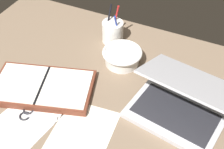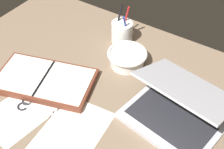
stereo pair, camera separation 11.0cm
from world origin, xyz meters
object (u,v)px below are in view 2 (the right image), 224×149
(laptop, at_px, (176,110))
(pen_cup, at_px, (122,32))
(bowl, at_px, (127,57))
(planner, at_px, (45,80))
(scissors, at_px, (29,105))

(laptop, xyz_separation_m, pen_cup, (-0.37, 0.26, 0.00))
(bowl, xyz_separation_m, planner, (-0.20, -0.26, -0.02))
(bowl, distance_m, pen_cup, 0.15)
(bowl, distance_m, planner, 0.33)
(bowl, bearing_deg, scissors, -115.05)
(bowl, xyz_separation_m, scissors, (-0.17, -0.37, -0.03))
(bowl, relative_size, pen_cup, 0.96)
(planner, bearing_deg, scissors, -93.70)
(pen_cup, xyz_separation_m, planner, (-0.11, -0.37, -0.03))
(planner, bearing_deg, bowl, 34.91)
(bowl, bearing_deg, planner, -128.09)
(planner, xyz_separation_m, scissors, (0.03, -0.12, -0.01))
(bowl, xyz_separation_m, pen_cup, (-0.09, 0.11, 0.01))
(laptop, xyz_separation_m, bowl, (-0.27, 0.15, -0.01))
(laptop, bearing_deg, planner, -157.71)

